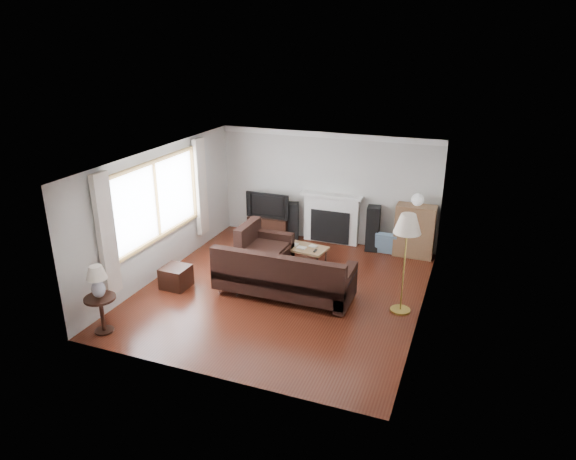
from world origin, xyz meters
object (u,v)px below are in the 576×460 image
at_px(floor_lamp, 404,264).
at_px(coffee_table, 303,255).
at_px(tv_stand, 270,226).
at_px(side_table, 102,314).
at_px(bookshelf, 415,231).
at_px(sectional_sofa, 284,273).

bearing_deg(floor_lamp, coffee_table, 150.81).
xyz_separation_m(tv_stand, floor_lamp, (3.48, -2.47, 0.64)).
relative_size(tv_stand, floor_lamp, 0.55).
height_order(tv_stand, side_table, side_table).
relative_size(coffee_table, side_table, 1.61).
bearing_deg(side_table, floor_lamp, 28.56).
xyz_separation_m(tv_stand, side_table, (-0.85, -4.83, 0.06)).
height_order(tv_stand, bookshelf, bookshelf).
height_order(coffee_table, floor_lamp, floor_lamp).
relative_size(tv_stand, bookshelf, 0.86).
bearing_deg(floor_lamp, side_table, -151.44).
height_order(bookshelf, sectional_sofa, bookshelf).
distance_m(bookshelf, sectional_sofa, 3.30).
distance_m(sectional_sofa, side_table, 3.13).
bearing_deg(tv_stand, bookshelf, 0.42).
xyz_separation_m(coffee_table, floor_lamp, (2.23, -1.24, 0.69)).
distance_m(bookshelf, coffee_table, 2.46).
bearing_deg(side_table, sectional_sofa, 44.19).
xyz_separation_m(bookshelf, sectional_sofa, (-1.93, -2.67, -0.13)).
relative_size(bookshelf, side_table, 1.84).
distance_m(bookshelf, side_table, 6.41).
relative_size(floor_lamp, side_table, 2.87).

